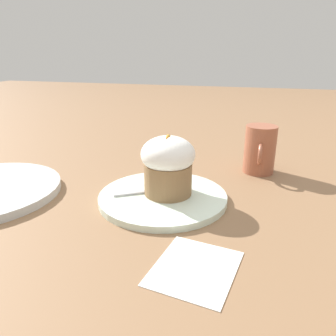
{
  "coord_description": "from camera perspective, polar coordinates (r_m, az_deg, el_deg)",
  "views": [
    {
      "loc": [
        0.54,
        0.16,
        0.27
      ],
      "look_at": [
        -0.01,
        0.01,
        0.06
      ],
      "focal_mm": 35.0,
      "sensor_mm": 36.0,
      "label": 1
    }
  ],
  "objects": [
    {
      "name": "paper_napkin",
      "position": [
        0.45,
        4.7,
        -16.94
      ],
      "size": [
        0.14,
        0.12,
        0.0
      ],
      "color": "white",
      "rests_on": "ground_plane"
    },
    {
      "name": "spoon",
      "position": [
        0.63,
        -2.36,
        -3.87
      ],
      "size": [
        0.08,
        0.11,
        0.01
      ],
      "color": "#B7B7BC",
      "rests_on": "dessert_plate"
    },
    {
      "name": "coffee_cup",
      "position": [
        0.77,
        15.71,
        3.13
      ],
      "size": [
        0.1,
        0.07,
        0.11
      ],
      "color": "#9E563D",
      "rests_on": "ground_plane"
    },
    {
      "name": "carrot_cake",
      "position": [
        0.6,
        -0.0,
        0.61
      ],
      "size": [
        0.1,
        0.1,
        0.11
      ],
      "color": "olive",
      "rests_on": "dessert_plate"
    },
    {
      "name": "ground_plane",
      "position": [
        0.62,
        -0.91,
        -5.62
      ],
      "size": [
        4.0,
        4.0,
        0.0
      ],
      "primitive_type": "plane",
      "color": "#846042"
    },
    {
      "name": "dessert_plate",
      "position": [
        0.62,
        -0.92,
        -5.11
      ],
      "size": [
        0.24,
        0.24,
        0.01
      ],
      "color": "silver",
      "rests_on": "ground_plane"
    }
  ]
}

